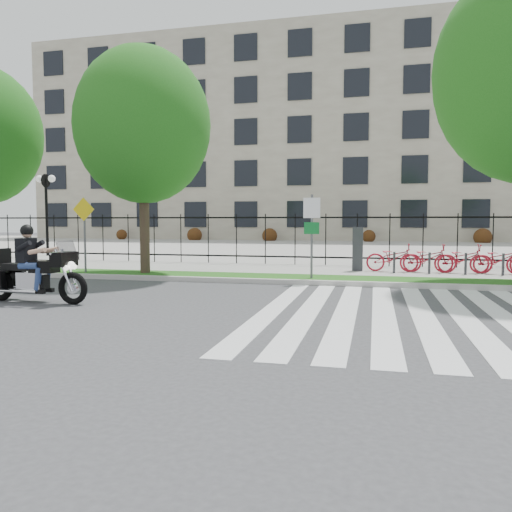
# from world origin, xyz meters

# --- Properties ---
(ground) EXTENTS (120.00, 120.00, 0.00)m
(ground) POSITION_xyz_m (0.00, 0.00, 0.00)
(ground) COLOR #373739
(ground) RESTS_ON ground
(curb) EXTENTS (60.00, 0.20, 0.15)m
(curb) POSITION_xyz_m (0.00, 4.10, 0.07)
(curb) COLOR #ADA9A2
(curb) RESTS_ON ground
(grass_verge) EXTENTS (60.00, 1.50, 0.15)m
(grass_verge) POSITION_xyz_m (0.00, 4.95, 0.07)
(grass_verge) COLOR #174C13
(grass_verge) RESTS_ON ground
(sidewalk) EXTENTS (60.00, 3.50, 0.15)m
(sidewalk) POSITION_xyz_m (0.00, 7.45, 0.07)
(sidewalk) COLOR #A3A299
(sidewalk) RESTS_ON ground
(plaza) EXTENTS (80.00, 34.00, 0.10)m
(plaza) POSITION_xyz_m (0.00, 25.00, 0.05)
(plaza) COLOR #A3A299
(plaza) RESTS_ON ground
(crosswalk_stripes) EXTENTS (5.70, 8.00, 0.01)m
(crosswalk_stripes) POSITION_xyz_m (4.83, 0.00, 0.01)
(crosswalk_stripes) COLOR silver
(crosswalk_stripes) RESTS_ON ground
(iron_fence) EXTENTS (30.00, 0.06, 2.00)m
(iron_fence) POSITION_xyz_m (0.00, 9.20, 1.15)
(iron_fence) COLOR black
(iron_fence) RESTS_ON sidewalk
(office_building) EXTENTS (60.00, 21.90, 20.15)m
(office_building) POSITION_xyz_m (0.00, 44.92, 9.97)
(office_building) COLOR gray
(office_building) RESTS_ON ground
(lamp_post_left) EXTENTS (1.06, 0.70, 4.25)m
(lamp_post_left) POSITION_xyz_m (-12.00, 12.00, 3.21)
(lamp_post_left) COLOR black
(lamp_post_left) RESTS_ON ground
(street_tree_1) EXTENTS (4.41, 4.41, 7.36)m
(street_tree_1) POSITION_xyz_m (-3.16, 4.95, 4.96)
(street_tree_1) COLOR #34281C
(street_tree_1) RESTS_ON grass_verge
(bike_share_station) EXTENTS (8.88, 0.86, 1.50)m
(bike_share_station) POSITION_xyz_m (8.11, 7.20, 0.63)
(bike_share_station) COLOR #2D2D33
(bike_share_station) RESTS_ON sidewalk
(sign_pole_regulatory) EXTENTS (0.50, 0.09, 2.50)m
(sign_pole_regulatory) POSITION_xyz_m (2.42, 4.58, 1.74)
(sign_pole_regulatory) COLOR #59595B
(sign_pole_regulatory) RESTS_ON grass_verge
(sign_pole_warning) EXTENTS (0.78, 0.09, 2.49)m
(sign_pole_warning) POSITION_xyz_m (-5.16, 4.58, 1.74)
(sign_pole_warning) COLOR #59595B
(sign_pole_warning) RESTS_ON grass_verge
(motorcycle_rider) EXTENTS (2.78, 0.84, 2.15)m
(motorcycle_rider) POSITION_xyz_m (-3.32, -0.40, 0.71)
(motorcycle_rider) COLOR black
(motorcycle_rider) RESTS_ON ground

